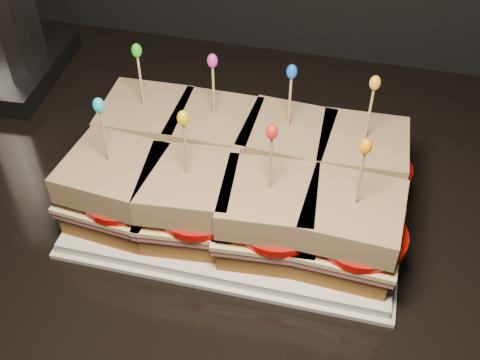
# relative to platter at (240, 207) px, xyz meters

# --- Properties ---
(granite_slab) EXTENTS (2.23, 0.64, 0.04)m
(granite_slab) POSITION_rel_platter_xyz_m (0.04, 0.07, -0.03)
(granite_slab) COLOR black
(granite_slab) RESTS_ON cabinet
(platter) EXTENTS (0.37, 0.23, 0.02)m
(platter) POSITION_rel_platter_xyz_m (0.00, 0.00, 0.00)
(platter) COLOR white
(platter) RESTS_ON granite_slab
(platter_rim) EXTENTS (0.39, 0.24, 0.01)m
(platter_rim) POSITION_rel_platter_xyz_m (0.00, 0.00, -0.01)
(platter_rim) COLOR white
(platter_rim) RESTS_ON granite_slab
(sandwich_0_bread_bot) EXTENTS (0.10, 0.10, 0.03)m
(sandwich_0_bread_bot) POSITION_rel_platter_xyz_m (-0.13, 0.05, 0.02)
(sandwich_0_bread_bot) COLOR brown
(sandwich_0_bread_bot) RESTS_ON platter
(sandwich_0_ham) EXTENTS (0.11, 0.11, 0.01)m
(sandwich_0_ham) POSITION_rel_platter_xyz_m (-0.13, 0.05, 0.04)
(sandwich_0_ham) COLOR #B5565A
(sandwich_0_ham) RESTS_ON sandwich_0_bread_bot
(sandwich_0_cheese) EXTENTS (0.11, 0.11, 0.01)m
(sandwich_0_cheese) POSITION_rel_platter_xyz_m (-0.13, 0.05, 0.05)
(sandwich_0_cheese) COLOR #F7DC96
(sandwich_0_cheese) RESTS_ON sandwich_0_ham
(sandwich_0_tomato) EXTENTS (0.10, 0.10, 0.01)m
(sandwich_0_tomato) POSITION_rel_platter_xyz_m (-0.12, 0.05, 0.05)
(sandwich_0_tomato) COLOR #BA0C07
(sandwich_0_tomato) RESTS_ON sandwich_0_cheese
(sandwich_0_bread_top) EXTENTS (0.10, 0.10, 0.03)m
(sandwich_0_bread_top) POSITION_rel_platter_xyz_m (-0.13, 0.05, 0.08)
(sandwich_0_bread_top) COLOR #5A290F
(sandwich_0_bread_top) RESTS_ON sandwich_0_tomato
(sandwich_0_pick) EXTENTS (0.00, 0.00, 0.09)m
(sandwich_0_pick) POSITION_rel_platter_xyz_m (-0.13, 0.05, 0.12)
(sandwich_0_pick) COLOR tan
(sandwich_0_pick) RESTS_ON sandwich_0_bread_top
(sandwich_0_frill) EXTENTS (0.01, 0.01, 0.02)m
(sandwich_0_frill) POSITION_rel_platter_xyz_m (-0.13, 0.05, 0.17)
(sandwich_0_frill) COLOR green
(sandwich_0_frill) RESTS_ON sandwich_0_pick
(sandwich_1_bread_bot) EXTENTS (0.10, 0.10, 0.03)m
(sandwich_1_bread_bot) POSITION_rel_platter_xyz_m (-0.04, 0.05, 0.02)
(sandwich_1_bread_bot) COLOR brown
(sandwich_1_bread_bot) RESTS_ON platter
(sandwich_1_ham) EXTENTS (0.11, 0.10, 0.01)m
(sandwich_1_ham) POSITION_rel_platter_xyz_m (-0.04, 0.05, 0.04)
(sandwich_1_ham) COLOR #B5565A
(sandwich_1_ham) RESTS_ON sandwich_1_bread_bot
(sandwich_1_cheese) EXTENTS (0.11, 0.11, 0.01)m
(sandwich_1_cheese) POSITION_rel_platter_xyz_m (-0.04, 0.05, 0.05)
(sandwich_1_cheese) COLOR #F7DC96
(sandwich_1_cheese) RESTS_ON sandwich_1_ham
(sandwich_1_tomato) EXTENTS (0.10, 0.10, 0.01)m
(sandwich_1_tomato) POSITION_rel_platter_xyz_m (-0.03, 0.05, 0.05)
(sandwich_1_tomato) COLOR #BA0C07
(sandwich_1_tomato) RESTS_ON sandwich_1_cheese
(sandwich_1_bread_top) EXTENTS (0.10, 0.10, 0.03)m
(sandwich_1_bread_top) POSITION_rel_platter_xyz_m (-0.04, 0.05, 0.08)
(sandwich_1_bread_top) COLOR #5A290F
(sandwich_1_bread_top) RESTS_ON sandwich_1_tomato
(sandwich_1_pick) EXTENTS (0.00, 0.00, 0.09)m
(sandwich_1_pick) POSITION_rel_platter_xyz_m (-0.04, 0.05, 0.12)
(sandwich_1_pick) COLOR tan
(sandwich_1_pick) RESTS_ON sandwich_1_bread_top
(sandwich_1_frill) EXTENTS (0.01, 0.01, 0.02)m
(sandwich_1_frill) POSITION_rel_platter_xyz_m (-0.04, 0.05, 0.17)
(sandwich_1_frill) COLOR #D023A2
(sandwich_1_frill) RESTS_ON sandwich_1_pick
(sandwich_2_bread_bot) EXTENTS (0.10, 0.10, 0.03)m
(sandwich_2_bread_bot) POSITION_rel_platter_xyz_m (0.04, 0.05, 0.02)
(sandwich_2_bread_bot) COLOR brown
(sandwich_2_bread_bot) RESTS_ON platter
(sandwich_2_ham) EXTENTS (0.11, 0.11, 0.01)m
(sandwich_2_ham) POSITION_rel_platter_xyz_m (0.04, 0.05, 0.04)
(sandwich_2_ham) COLOR #B5565A
(sandwich_2_ham) RESTS_ON sandwich_2_bread_bot
(sandwich_2_cheese) EXTENTS (0.12, 0.11, 0.01)m
(sandwich_2_cheese) POSITION_rel_platter_xyz_m (0.04, 0.05, 0.05)
(sandwich_2_cheese) COLOR #F7DC96
(sandwich_2_cheese) RESTS_ON sandwich_2_ham
(sandwich_2_tomato) EXTENTS (0.10, 0.10, 0.01)m
(sandwich_2_tomato) POSITION_rel_platter_xyz_m (0.06, 0.05, 0.05)
(sandwich_2_tomato) COLOR #BA0C07
(sandwich_2_tomato) RESTS_ON sandwich_2_cheese
(sandwich_2_bread_top) EXTENTS (0.11, 0.11, 0.03)m
(sandwich_2_bread_top) POSITION_rel_platter_xyz_m (0.04, 0.05, 0.08)
(sandwich_2_bread_top) COLOR #5A290F
(sandwich_2_bread_top) RESTS_ON sandwich_2_tomato
(sandwich_2_pick) EXTENTS (0.00, 0.00, 0.09)m
(sandwich_2_pick) POSITION_rel_platter_xyz_m (0.04, 0.05, 0.12)
(sandwich_2_pick) COLOR tan
(sandwich_2_pick) RESTS_ON sandwich_2_bread_top
(sandwich_2_frill) EXTENTS (0.01, 0.01, 0.02)m
(sandwich_2_frill) POSITION_rel_platter_xyz_m (0.04, 0.05, 0.17)
(sandwich_2_frill) COLOR blue
(sandwich_2_frill) RESTS_ON sandwich_2_pick
(sandwich_3_bread_bot) EXTENTS (0.10, 0.10, 0.03)m
(sandwich_3_bread_bot) POSITION_rel_platter_xyz_m (0.13, 0.05, 0.02)
(sandwich_3_bread_bot) COLOR brown
(sandwich_3_bread_bot) RESTS_ON platter
(sandwich_3_ham) EXTENTS (0.11, 0.11, 0.01)m
(sandwich_3_ham) POSITION_rel_platter_xyz_m (0.13, 0.05, 0.04)
(sandwich_3_ham) COLOR #B5565A
(sandwich_3_ham) RESTS_ON sandwich_3_bread_bot
(sandwich_3_cheese) EXTENTS (0.11, 0.11, 0.01)m
(sandwich_3_cheese) POSITION_rel_platter_xyz_m (0.13, 0.05, 0.05)
(sandwich_3_cheese) COLOR #F7DC96
(sandwich_3_cheese) RESTS_ON sandwich_3_ham
(sandwich_3_tomato) EXTENTS (0.10, 0.10, 0.01)m
(sandwich_3_tomato) POSITION_rel_platter_xyz_m (0.14, 0.05, 0.05)
(sandwich_3_tomato) COLOR #BA0C07
(sandwich_3_tomato) RESTS_ON sandwich_3_cheese
(sandwich_3_bread_top) EXTENTS (0.10, 0.10, 0.03)m
(sandwich_3_bread_top) POSITION_rel_platter_xyz_m (0.13, 0.05, 0.08)
(sandwich_3_bread_top) COLOR #5A290F
(sandwich_3_bread_top) RESTS_ON sandwich_3_tomato
(sandwich_3_pick) EXTENTS (0.00, 0.00, 0.09)m
(sandwich_3_pick) POSITION_rel_platter_xyz_m (0.13, 0.05, 0.12)
(sandwich_3_pick) COLOR tan
(sandwich_3_pick) RESTS_ON sandwich_3_bread_top
(sandwich_3_frill) EXTENTS (0.01, 0.01, 0.02)m
(sandwich_3_frill) POSITION_rel_platter_xyz_m (0.13, 0.05, 0.17)
(sandwich_3_frill) COLOR #FEA220
(sandwich_3_frill) RESTS_ON sandwich_3_pick
(sandwich_4_bread_bot) EXTENTS (0.11, 0.11, 0.03)m
(sandwich_4_bread_bot) POSITION_rel_platter_xyz_m (-0.13, -0.05, 0.02)
(sandwich_4_bread_bot) COLOR brown
(sandwich_4_bread_bot) RESTS_ON platter
(sandwich_4_ham) EXTENTS (0.12, 0.11, 0.01)m
(sandwich_4_ham) POSITION_rel_platter_xyz_m (-0.13, -0.05, 0.04)
(sandwich_4_ham) COLOR #B5565A
(sandwich_4_ham) RESTS_ON sandwich_4_bread_bot
(sandwich_4_cheese) EXTENTS (0.12, 0.12, 0.01)m
(sandwich_4_cheese) POSITION_rel_platter_xyz_m (-0.13, -0.05, 0.05)
(sandwich_4_cheese) COLOR #F7DC96
(sandwich_4_cheese) RESTS_ON sandwich_4_ham
(sandwich_4_tomato) EXTENTS (0.10, 0.10, 0.01)m
(sandwich_4_tomato) POSITION_rel_platter_xyz_m (-0.12, -0.06, 0.05)
(sandwich_4_tomato) COLOR #BA0C07
(sandwich_4_tomato) RESTS_ON sandwich_4_cheese
(sandwich_4_bread_top) EXTENTS (0.11, 0.11, 0.03)m
(sandwich_4_bread_top) POSITION_rel_platter_xyz_m (-0.13, -0.05, 0.08)
(sandwich_4_bread_top) COLOR #5A290F
(sandwich_4_bread_top) RESTS_ON sandwich_4_tomato
(sandwich_4_pick) EXTENTS (0.00, 0.00, 0.09)m
(sandwich_4_pick) POSITION_rel_platter_xyz_m (-0.13, -0.05, 0.12)
(sandwich_4_pick) COLOR tan
(sandwich_4_pick) RESTS_ON sandwich_4_bread_top
(sandwich_4_frill) EXTENTS (0.01, 0.01, 0.02)m
(sandwich_4_frill) POSITION_rel_platter_xyz_m (-0.13, -0.05, 0.17)
(sandwich_4_frill) COLOR #0FB4C3
(sandwich_4_frill) RESTS_ON sandwich_4_pick
(sandwich_5_bread_bot) EXTENTS (0.11, 0.11, 0.03)m
(sandwich_5_bread_bot) POSITION_rel_platter_xyz_m (-0.04, -0.05, 0.02)
(sandwich_5_bread_bot) COLOR brown
(sandwich_5_bread_bot) RESTS_ON platter
(sandwich_5_ham) EXTENTS (0.12, 0.11, 0.01)m
(sandwich_5_ham) POSITION_rel_platter_xyz_m (-0.04, -0.05, 0.04)
(sandwich_5_ham) COLOR #B5565A
(sandwich_5_ham) RESTS_ON sandwich_5_bread_bot
(sandwich_5_cheese) EXTENTS (0.12, 0.12, 0.01)m
(sandwich_5_cheese) POSITION_rel_platter_xyz_m (-0.04, -0.05, 0.05)
(sandwich_5_cheese) COLOR #F7DC96
(sandwich_5_cheese) RESTS_ON sandwich_5_ham
(sandwich_5_tomato) EXTENTS (0.10, 0.10, 0.01)m
(sandwich_5_tomato) POSITION_rel_platter_xyz_m (-0.03, -0.06, 0.05)
(sandwich_5_tomato) COLOR #BA0C07
(sandwich_5_tomato) RESTS_ON sandwich_5_cheese
(sandwich_5_bread_top) EXTENTS (0.11, 0.11, 0.03)m
(sandwich_5_bread_top) POSITION_rel_platter_xyz_m (-0.04, -0.05, 0.08)
(sandwich_5_bread_top) COLOR #5A290F
(sandwich_5_bread_top) RESTS_ON sandwich_5_tomato
(sandwich_5_pick) EXTENTS (0.00, 0.00, 0.09)m
(sandwich_5_pick) POSITION_rel_platter_xyz_m (-0.04, -0.05, 0.12)
(sandwich_5_pick) COLOR tan
(sandwich_5_pick) RESTS_ON sandwich_5_bread_top
(sandwich_5_frill) EXTENTS (0.01, 0.01, 0.02)m
(sandwich_5_frill) POSITION_rel_platter_xyz_m (-0.04, -0.05, 0.17)
(sandwich_5_frill) COLOR #F0B107
(sandwich_5_frill) RESTS_ON sandwich_5_pick
(sandwich_6_bread_bot) EXTENTS (0.11, 0.11, 0.03)m
(sandwich_6_bread_bot) POSITION_rel_platter_xyz_m (0.04, -0.05, 0.02)
(sandwich_6_bread_bot) COLOR brown
(sandwich_6_bread_bot) RESTS_ON platter
(sandwich_6_ham) EXTENTS (0.12, 0.11, 0.01)m
(sandwich_6_ham) POSITION_rel_platter_xyz_m (0.04, -0.05, 0.04)
(sandwich_6_ham) COLOR #B5565A
(sandwich_6_ham) RESTS_ON sandwich_6_bread_bot
(sandwich_6_cheese) EXTENTS (0.12, 0.11, 0.01)m
(sandwich_6_cheese) POSITION_rel_platter_xyz_m (0.04, -0.05, 0.05)
(sandwich_6_cheese) COLOR #F7DC96
(sandwich_6_cheese) RESTS_ON sandwich_6_ham
(sandwich_6_tomato) EXTENTS (0.10, 0.10, 0.01)m
(sandwich_6_tomato) POSITION_rel_platter_xyz_m (0.06, -0.06, 0.05)
(sandwich_6_tomato) COLOR #BA0C07
(sandwich_6_tomato) RESTS_ON sandwich_6_cheese
(sandwich_6_bread_top) EXTENTS (0.11, 0.11, 0.03)m
(sandwich_6_bread_top) POSITION_rel_platter_xyz_m (0.04, -0.05, 0.08)
(sandwich_6_bread_top) COLOR #5A290F
(sandwich_6_bread_top) RESTS_ON sandwich_6_tomato
(sandwich_6_pick) EXTENTS (0.00, 0.00, 0.09)m
(sandwich_6_pick) POSITION_rel_platter_xyz_m (0.04, -0.05, 0.12)
(sandwich_6_pick) COLOR tan
(sandwich_6_pick) RESTS_ON sandwich_6_bread_top
(sandwich_6_frill) EXTENTS (0.01, 0.01, 0.02)m
(sandwich_6_frill) POSITION_rel_platter_xyz_m (0.04, -0.05, 0.17)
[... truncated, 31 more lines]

